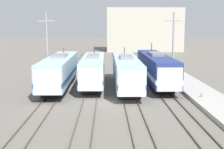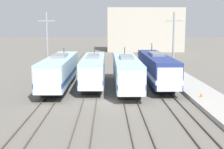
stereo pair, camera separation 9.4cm
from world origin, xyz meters
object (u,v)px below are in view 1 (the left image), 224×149
object	(u,v)px
catenary_tower_left	(47,46)
catenary_tower_right	(173,46)
locomotive_center_right	(126,72)
locomotive_far_right	(156,68)
locomotive_far_left	(59,71)
traffic_cone	(201,95)
locomotive_center_left	(93,70)

from	to	relation	value
catenary_tower_left	catenary_tower_right	xyz separation A→B (m)	(17.85, 0.00, 0.00)
locomotive_center_right	locomotive_far_right	distance (m)	5.49
locomotive_far_left	locomotive_center_right	size ratio (longest dim) A/B	1.01
locomotive_center_right	catenary_tower_left	xyz separation A→B (m)	(-10.92, 4.79, 3.05)
locomotive_far_left	traffic_cone	xyz separation A→B (m)	(16.38, -7.58, -1.55)
locomotive_center_right	traffic_cone	world-z (taller)	locomotive_center_right
locomotive_center_right	locomotive_far_left	bearing A→B (deg)	173.33
locomotive_far_left	locomotive_center_left	world-z (taller)	locomotive_center_left
locomotive_far_left	catenary_tower_right	xyz separation A→B (m)	(15.61, 3.78, 3.02)
locomotive_far_left	catenary_tower_right	size ratio (longest dim) A/B	1.85
locomotive_far_right	catenary_tower_right	bearing A→B (deg)	28.97
locomotive_center_left	catenary_tower_right	distance (m)	12.00
catenary_tower_right	catenary_tower_left	bearing A→B (deg)	180.00
traffic_cone	locomotive_center_right	bearing A→B (deg)	139.55
locomotive_far_right	locomotive_center_right	bearing A→B (deg)	-142.27
locomotive_far_left	traffic_cone	world-z (taller)	locomotive_far_left
catenary_tower_left	catenary_tower_right	size ratio (longest dim) A/B	1.00
catenary_tower_left	locomotive_far_right	bearing A→B (deg)	-5.37
locomotive_far_left	catenary_tower_left	world-z (taller)	catenary_tower_left
traffic_cone	catenary_tower_right	bearing A→B (deg)	93.88
catenary_tower_left	catenary_tower_right	distance (m)	17.85
locomotive_center_left	catenary_tower_right	size ratio (longest dim) A/B	1.67
locomotive_center_left	traffic_cone	distance (m)	14.90
locomotive_center_right	locomotive_far_right	bearing A→B (deg)	37.73
locomotive_far_left	catenary_tower_left	xyz separation A→B (m)	(-2.23, 3.78, 3.02)
traffic_cone	locomotive_center_left	bearing A→B (deg)	144.30
locomotive_far_left	locomotive_far_right	xyz separation A→B (m)	(13.03, 2.34, 0.02)
locomotive_center_right	catenary_tower_left	distance (m)	12.31
locomotive_center_right	locomotive_far_right	size ratio (longest dim) A/B	0.92
locomotive_far_left	locomotive_far_right	world-z (taller)	locomotive_far_right
locomotive_center_right	catenary_tower_right	world-z (taller)	catenary_tower_right
locomotive_far_left	catenary_tower_left	size ratio (longest dim) A/B	1.85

